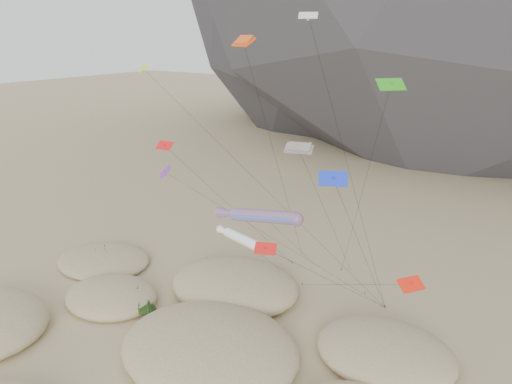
{
  "coord_description": "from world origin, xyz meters",
  "views": [
    {
      "loc": [
        26.53,
        -25.11,
        27.94
      ],
      "look_at": [
        1.95,
        12.0,
        13.55
      ],
      "focal_mm": 35.0,
      "sensor_mm": 36.0,
      "label": 1
    }
  ],
  "objects": [
    {
      "name": "ground",
      "position": [
        0.0,
        0.0,
        0.0
      ],
      "size": [
        500.0,
        500.0,
        0.0
      ],
      "primitive_type": "plane",
      "color": "#CCB789",
      "rests_on": "ground"
    },
    {
      "name": "dunes",
      "position": [
        -2.15,
        4.03,
        0.74
      ],
      "size": [
        48.62,
        37.3,
        3.97
      ],
      "color": "#CCB789",
      "rests_on": "ground"
    },
    {
      "name": "dune_grass",
      "position": [
        -0.03,
        3.72,
        0.85
      ],
      "size": [
        43.77,
        28.88,
        1.56
      ],
      "color": "black",
      "rests_on": "ground"
    },
    {
      "name": "kite_stakes",
      "position": [
        1.26,
        22.42,
        0.15
      ],
      "size": [
        23.38,
        6.66,
        0.3
      ],
      "color": "#3F2D1E",
      "rests_on": "ground"
    },
    {
      "name": "rainbow_tube_kite",
      "position": [
        2.67,
        11.67,
        11.4
      ],
      "size": [
        9.08,
        16.13,
        12.4
      ],
      "color": "#F24E19",
      "rests_on": "ground"
    },
    {
      "name": "white_tube_kite",
      "position": [
        1.92,
        9.57,
        9.64
      ],
      "size": [
        7.15,
        14.08,
        10.38
      ],
      "color": "white",
      "rests_on": "ground"
    },
    {
      "name": "orange_parafoil",
      "position": [
        -0.77,
        14.13,
        26.78
      ],
      "size": [
        3.06,
        15.13,
        27.61
      ],
      "color": "#EF4B0C",
      "rests_on": "ground"
    },
    {
      "name": "multi_parafoil",
      "position": [
        6.17,
        12.52,
        18.04
      ],
      "size": [
        2.67,
        15.88,
        18.71
      ],
      "color": "#FF1E1A",
      "rests_on": "ground"
    },
    {
      "name": "delta_kites",
      "position": [
        3.76,
        11.61,
        17.13
      ],
      "size": [
        30.69,
        21.88,
        29.5
      ],
      "color": "red",
      "rests_on": "ground"
    }
  ]
}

